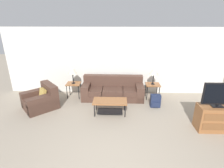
{
  "coord_description": "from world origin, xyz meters",
  "views": [
    {
      "loc": [
        0.11,
        -2.5,
        2.91
      ],
      "look_at": [
        -0.07,
        3.05,
        0.8
      ],
      "focal_mm": 28.0,
      "sensor_mm": 36.0,
      "label": 1
    }
  ],
  "objects_px": {
    "couch": "(113,90)",
    "side_table_left": "(74,85)",
    "coffee_table": "(110,104)",
    "armchair": "(41,100)",
    "table_lamp_left": "(72,71)",
    "side_table_right": "(153,86)",
    "television": "(220,94)",
    "table_lamp_right": "(154,72)",
    "tv_console": "(214,118)",
    "backpack": "(155,101)"
  },
  "relations": [
    {
      "from": "couch",
      "to": "table_lamp_left",
      "type": "relative_size",
      "value": 3.75
    },
    {
      "from": "tv_console",
      "to": "side_table_right",
      "type": "bearing_deg",
      "value": 123.44
    },
    {
      "from": "coffee_table",
      "to": "television",
      "type": "xyz_separation_m",
      "value": [
        2.87,
        -0.77,
        0.73
      ]
    },
    {
      "from": "table_lamp_left",
      "to": "couch",
      "type": "bearing_deg",
      "value": -0.16
    },
    {
      "from": "table_lamp_left",
      "to": "tv_console",
      "type": "bearing_deg",
      "value": -24.65
    },
    {
      "from": "armchair",
      "to": "table_lamp_left",
      "type": "bearing_deg",
      "value": 44.48
    },
    {
      "from": "couch",
      "to": "coffee_table",
      "type": "height_order",
      "value": "couch"
    },
    {
      "from": "coffee_table",
      "to": "side_table_left",
      "type": "distance_m",
      "value": 1.9
    },
    {
      "from": "side_table_left",
      "to": "table_lamp_right",
      "type": "relative_size",
      "value": 0.93
    },
    {
      "from": "tv_console",
      "to": "couch",
      "type": "bearing_deg",
      "value": 144.89
    },
    {
      "from": "armchair",
      "to": "coffee_table",
      "type": "distance_m",
      "value": 2.39
    },
    {
      "from": "coffee_table",
      "to": "side_table_right",
      "type": "bearing_deg",
      "value": 37.9
    },
    {
      "from": "side_table_left",
      "to": "backpack",
      "type": "height_order",
      "value": "side_table_left"
    },
    {
      "from": "tv_console",
      "to": "backpack",
      "type": "bearing_deg",
      "value": 136.23
    },
    {
      "from": "armchair",
      "to": "television",
      "type": "bearing_deg",
      "value": -11.72
    },
    {
      "from": "side_table_right",
      "to": "backpack",
      "type": "height_order",
      "value": "side_table_right"
    },
    {
      "from": "table_lamp_right",
      "to": "backpack",
      "type": "distance_m",
      "value": 1.1
    },
    {
      "from": "backpack",
      "to": "side_table_left",
      "type": "bearing_deg",
      "value": 166.58
    },
    {
      "from": "side_table_right",
      "to": "television",
      "type": "relative_size",
      "value": 0.66
    },
    {
      "from": "side_table_right",
      "to": "table_lamp_right",
      "type": "height_order",
      "value": "table_lamp_right"
    },
    {
      "from": "armchair",
      "to": "side_table_left",
      "type": "bearing_deg",
      "value": 44.48
    },
    {
      "from": "armchair",
      "to": "side_table_left",
      "type": "height_order",
      "value": "armchair"
    },
    {
      "from": "table_lamp_left",
      "to": "backpack",
      "type": "bearing_deg",
      "value": -13.42
    },
    {
      "from": "couch",
      "to": "side_table_left",
      "type": "bearing_deg",
      "value": 179.84
    },
    {
      "from": "coffee_table",
      "to": "couch",
      "type": "bearing_deg",
      "value": 87.33
    },
    {
      "from": "coffee_table",
      "to": "tv_console",
      "type": "relative_size",
      "value": 1.19
    },
    {
      "from": "couch",
      "to": "armchair",
      "type": "xyz_separation_m",
      "value": [
        -2.42,
        -0.89,
        -0.01
      ]
    },
    {
      "from": "tv_console",
      "to": "backpack",
      "type": "distance_m",
      "value": 1.84
    },
    {
      "from": "couch",
      "to": "armchair",
      "type": "height_order",
      "value": "couch"
    },
    {
      "from": "coffee_table",
      "to": "backpack",
      "type": "relative_size",
      "value": 2.38
    },
    {
      "from": "tv_console",
      "to": "television",
      "type": "relative_size",
      "value": 1.05
    },
    {
      "from": "coffee_table",
      "to": "side_table_right",
      "type": "relative_size",
      "value": 1.88
    },
    {
      "from": "couch",
      "to": "side_table_right",
      "type": "xyz_separation_m",
      "value": [
        1.51,
        0.0,
        0.21
      ]
    },
    {
      "from": "armchair",
      "to": "television",
      "type": "relative_size",
      "value": 1.59
    },
    {
      "from": "table_lamp_right",
      "to": "television",
      "type": "xyz_separation_m",
      "value": [
        1.31,
        -1.98,
        0.0
      ]
    },
    {
      "from": "couch",
      "to": "armchair",
      "type": "relative_size",
      "value": 1.68
    },
    {
      "from": "backpack",
      "to": "armchair",
      "type": "bearing_deg",
      "value": -177.35
    },
    {
      "from": "tv_console",
      "to": "backpack",
      "type": "relative_size",
      "value": 2.0
    },
    {
      "from": "coffee_table",
      "to": "television",
      "type": "distance_m",
      "value": 3.06
    },
    {
      "from": "armchair",
      "to": "side_table_right",
      "type": "relative_size",
      "value": 2.4
    },
    {
      "from": "couch",
      "to": "television",
      "type": "xyz_separation_m",
      "value": [
        2.82,
        -1.98,
        0.77
      ]
    },
    {
      "from": "couch",
      "to": "side_table_left",
      "type": "height_order",
      "value": "couch"
    },
    {
      "from": "table_lamp_left",
      "to": "television",
      "type": "relative_size",
      "value": 0.71
    },
    {
      "from": "couch",
      "to": "television",
      "type": "bearing_deg",
      "value": -35.1
    },
    {
      "from": "armchair",
      "to": "tv_console",
      "type": "bearing_deg",
      "value": -11.73
    },
    {
      "from": "coffee_table",
      "to": "backpack",
      "type": "xyz_separation_m",
      "value": [
        1.55,
        0.5,
        -0.12
      ]
    },
    {
      "from": "side_table_left",
      "to": "table_lamp_left",
      "type": "bearing_deg",
      "value": 90.0
    },
    {
      "from": "television",
      "to": "backpack",
      "type": "bearing_deg",
      "value": 136.24
    },
    {
      "from": "side_table_left",
      "to": "table_lamp_left",
      "type": "xyz_separation_m",
      "value": [
        0.0,
        0.0,
        0.55
      ]
    },
    {
      "from": "side_table_left",
      "to": "television",
      "type": "distance_m",
      "value": 4.79
    }
  ]
}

